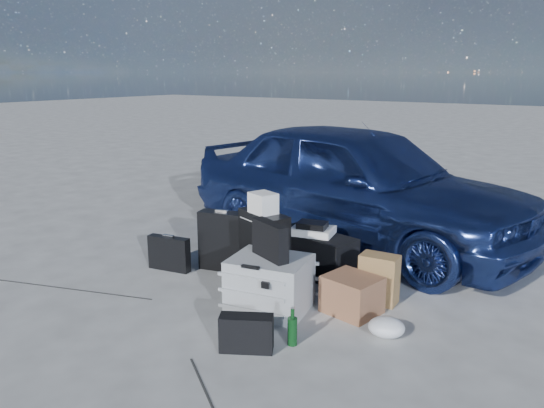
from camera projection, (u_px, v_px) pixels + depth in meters
The scene contains 16 objects.
ground at pixel (232, 309), 4.18m from camera, with size 60.00×60.00×0.00m, color beige.
car at pixel (355, 183), 5.68m from camera, with size 1.56×3.88×1.32m, color #2D4491.
pelican_case at pixel (270, 284), 4.13m from camera, with size 0.59×0.48×0.43m, color #9C9FA1.
laptop_bag at pixel (270, 240), 4.05m from camera, with size 0.38×0.09×0.28m, color black.
briefcase at pixel (169, 253), 4.98m from camera, with size 0.42×0.09×0.32m, color black.
suitcase_left at pixel (222, 241), 4.97m from camera, with size 0.43×0.16×0.56m, color black.
suitcase_right at pixel (264, 247), 4.67m from camera, with size 0.53×0.19×0.64m, color black.
white_carton at pixel (263, 203), 4.55m from camera, with size 0.22×0.18×0.18m, color white.
duffel_bag at pixel (315, 254), 4.87m from camera, with size 0.77×0.33×0.39m, color black.
flat_box_white at pixel (313, 231), 4.81m from camera, with size 0.37×0.28×0.06m, color white.
flat_box_black at pixel (312, 225), 4.77m from camera, with size 0.26×0.18×0.05m, color black.
kraft_bag at pixel (379, 279), 4.27m from camera, with size 0.30×0.18×0.40m, color #A17946.
cardboard_box at pixel (352, 295), 4.09m from camera, with size 0.39×0.34×0.29m, color #956141.
plastic_bag at pixel (386, 327), 3.73m from camera, with size 0.26×0.22×0.14m, color silver.
messenger_bag at pixel (246, 333), 3.53m from camera, with size 0.36×0.13×0.25m, color black.
green_bottle at pixel (292, 327), 3.60m from camera, with size 0.07×0.07×0.27m, color #0B3412.
Camera 1 is at (2.42, -3.01, 1.82)m, focal length 35.00 mm.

